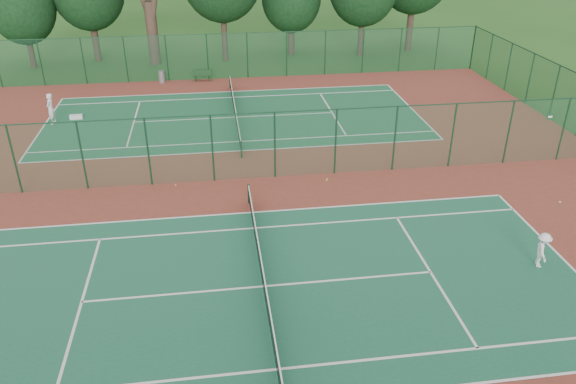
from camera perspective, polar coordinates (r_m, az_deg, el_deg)
The scene contains 17 objects.
ground at distance 28.49m, azimuth -4.38°, elevation 1.36°, with size 120.00×120.00×0.00m, color #25571B.
red_pad at distance 28.49m, azimuth -4.38°, elevation 1.37°, with size 40.00×36.00×0.01m, color brown.
court_near at distance 20.81m, azimuth -2.58°, elevation -9.56°, with size 23.77×10.97×0.01m, color #1E5F41.
court_far at distance 36.76m, azimuth -5.40°, elevation 7.57°, with size 23.77×10.97×0.01m, color #1E5F39.
fence_north at distance 44.86m, azimuth -6.16°, elevation 13.58°, with size 40.00×0.09×3.50m.
fence_divider at distance 27.75m, azimuth -4.51°, elevation 4.62°, with size 40.00×0.09×3.50m.
tennis_net_near at distance 20.50m, azimuth -2.61°, elevation -8.39°, with size 0.10×12.90×0.97m.
tennis_net_far at distance 36.58m, azimuth -5.44°, elevation 8.34°, with size 0.10×12.90×0.97m.
player_near at distance 23.52m, azimuth 24.43°, elevation -5.38°, with size 0.93×0.54×1.44m, color white.
player_far at distance 38.22m, azimuth -22.96°, elevation 7.80°, with size 0.70×0.46×1.92m, color white.
trash_bin at distance 44.89m, azimuth -12.71°, elevation 11.36°, with size 0.50×0.50×0.89m, color gray.
bench at distance 44.66m, azimuth -8.70°, elevation 11.66°, with size 1.52×0.54×0.92m.
kit_bag at distance 38.72m, azimuth -20.72°, elevation 7.15°, with size 0.78×0.29×0.29m, color silver.
stray_ball_a at distance 28.35m, azimuth 4.01°, elevation 1.34°, with size 0.07×0.07×0.07m, color #BFD631.
stray_ball_b at distance 28.23m, azimuth 3.94°, elevation 1.22°, with size 0.07×0.07×0.07m, color #E2F338.
stray_ball_c at distance 28.23m, azimuth -11.34°, elevation 0.71°, with size 0.07×0.07×0.07m, color yellow.
evergreen_row at distance 51.36m, azimuth -5.81°, elevation 13.38°, with size 39.00×5.00×12.00m, color black, non-canonical shape.
Camera 1 is at (-1.39, -25.50, 12.62)m, focal length 35.00 mm.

